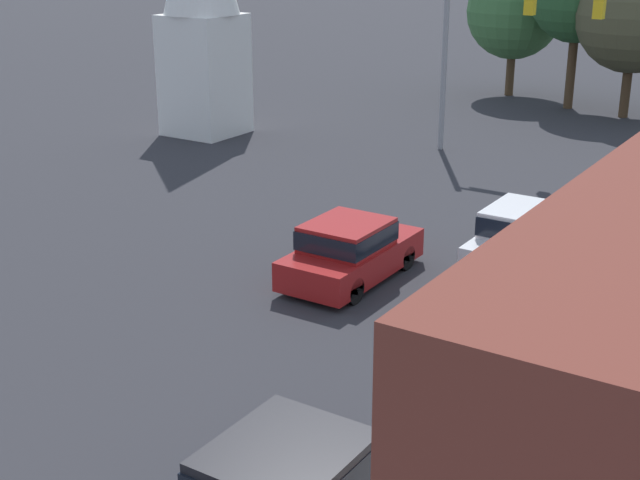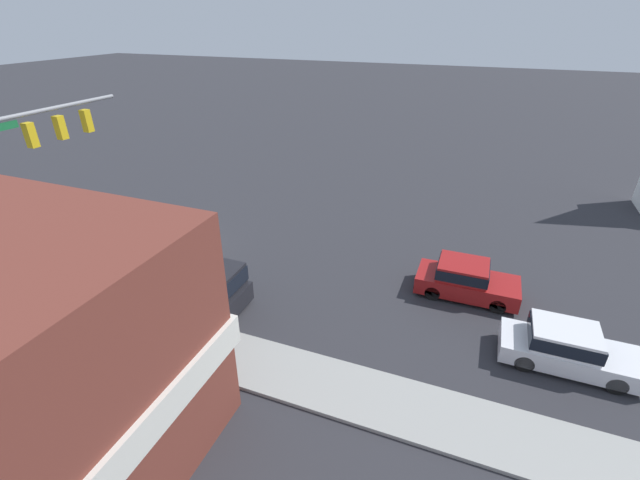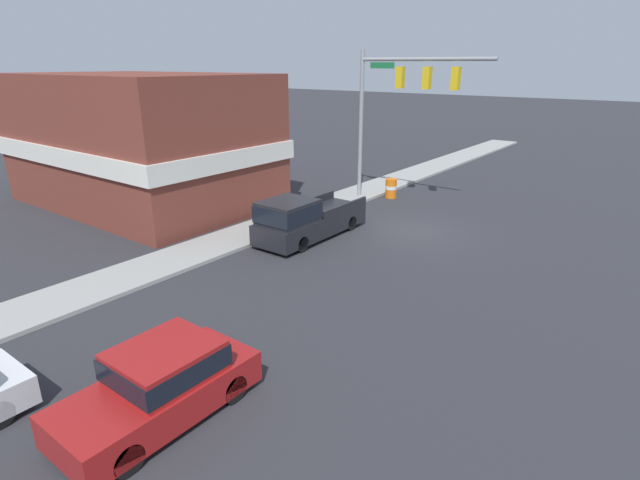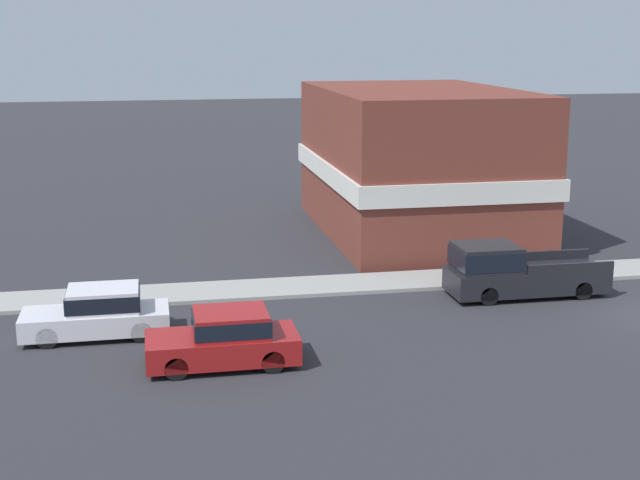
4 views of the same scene
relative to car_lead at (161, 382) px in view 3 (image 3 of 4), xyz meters
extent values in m
plane|color=#2D2D33|center=(1.54, -14.76, -0.83)|extent=(200.00, 200.00, 0.00)
cube|color=#9E9E99|center=(7.24, -14.76, -0.76)|extent=(2.40, 60.00, 0.14)
cylinder|color=gray|center=(6.90, -18.32, 3.15)|extent=(0.22, 0.22, 7.96)
cylinder|color=gray|center=(3.35, -18.32, 6.63)|extent=(7.10, 0.18, 0.18)
cube|color=gold|center=(4.62, -18.32, 5.76)|extent=(0.36, 0.36, 1.05)
sphere|color=yellow|center=(4.62, -18.52, 6.08)|extent=(0.22, 0.22, 0.22)
cube|color=gold|center=(3.15, -18.32, 5.76)|extent=(0.36, 0.36, 1.05)
sphere|color=yellow|center=(3.15, -18.52, 6.08)|extent=(0.22, 0.22, 0.22)
cube|color=gold|center=(1.67, -18.32, 5.76)|extent=(0.36, 0.36, 1.05)
sphere|color=yellow|center=(1.67, -18.52, 6.08)|extent=(0.22, 0.22, 0.22)
cube|color=#196B38|center=(5.70, -18.32, 6.34)|extent=(1.40, 0.04, 0.30)
cylinder|color=black|center=(-0.86, 1.45, -0.50)|extent=(0.22, 0.66, 0.66)
cylinder|color=black|center=(0.86, 1.45, -0.50)|extent=(0.22, 0.66, 0.66)
cylinder|color=black|center=(-0.86, -1.24, -0.50)|extent=(0.22, 0.66, 0.66)
cylinder|color=black|center=(0.86, -1.24, -0.50)|extent=(0.22, 0.66, 0.66)
cube|color=maroon|center=(0.00, 0.10, -0.28)|extent=(1.94, 4.34, 0.75)
cube|color=maroon|center=(0.00, -0.16, 0.44)|extent=(1.78, 2.08, 0.68)
cube|color=black|center=(0.00, -0.16, 0.44)|extent=(1.80, 2.17, 0.48)
cylinder|color=black|center=(3.97, -9.56, -0.50)|extent=(0.22, 0.66, 0.66)
cylinder|color=black|center=(5.73, -9.56, -0.50)|extent=(0.22, 0.66, 0.66)
cylinder|color=black|center=(3.97, -13.12, -0.50)|extent=(0.22, 0.66, 0.66)
cylinder|color=black|center=(5.73, -13.12, -0.50)|extent=(0.22, 0.66, 0.66)
cube|color=black|center=(4.85, -11.34, -0.22)|extent=(1.98, 5.74, 0.85)
cube|color=black|center=(4.85, -9.76, 0.66)|extent=(1.88, 2.18, 0.93)
cube|color=black|center=(4.85, -9.76, 0.66)|extent=(1.90, 2.27, 0.65)
cube|color=black|center=(3.92, -12.58, 0.38)|extent=(0.12, 3.26, 0.35)
cube|color=black|center=(5.78, -12.58, 0.38)|extent=(0.12, 3.26, 0.35)
cylinder|color=orange|center=(5.44, -19.39, -0.28)|extent=(0.64, 0.64, 1.09)
cylinder|color=white|center=(5.44, -19.39, -0.23)|extent=(0.65, 0.65, 0.20)
cube|color=brown|center=(15.73, -10.42, 2.56)|extent=(13.58, 8.54, 6.79)
cube|color=silver|center=(15.73, -10.42, 2.22)|extent=(13.88, 8.84, 0.90)
camera|label=1|loc=(10.96, -18.32, 7.88)|focal=50.00mm
camera|label=2|loc=(17.08, -0.24, 10.34)|focal=24.00mm
camera|label=3|loc=(-8.19, 5.11, 6.45)|focal=28.00mm
camera|label=4|loc=(-24.24, 1.97, 8.59)|focal=50.00mm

